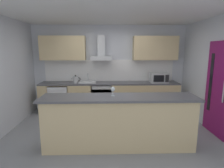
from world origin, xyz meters
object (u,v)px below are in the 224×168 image
microwave (159,78)px  wine_glass (113,89)px  refrigerator (60,98)px  range_hood (101,52)px  sink (88,82)px  oven (102,97)px  kettle (76,79)px

microwave → wine_glass: (-1.44, -2.02, 0.09)m
microwave → refrigerator: bearing=179.5°
range_hood → wine_glass: (0.27, -2.18, -0.65)m
microwave → wine_glass: microwave is taller
sink → wine_glass: (0.68, -2.06, 0.21)m
oven → microwave: (1.71, -0.03, 0.59)m
kettle → range_hood: bearing=12.1°
sink → range_hood: size_ratio=0.69×
refrigerator → sink: (0.84, 0.01, 0.50)m
range_hood → sink: bearing=-163.9°
microwave → kettle: size_ratio=1.73×
refrigerator → sink: size_ratio=1.70×
range_hood → microwave: bearing=-5.3°
microwave → range_hood: (-1.71, 0.16, 0.74)m
microwave → kettle: (-2.47, -0.01, -0.04)m
wine_glass → microwave: bearing=54.5°
wine_glass → refrigerator: bearing=126.6°
oven → range_hood: 1.33m
oven → microwave: bearing=-0.9°
sink → range_hood: bearing=16.1°
sink → wine_glass: bearing=-71.7°
wine_glass → range_hood: bearing=97.0°
oven → refrigerator: bearing=-179.9°
refrigerator → range_hood: (1.25, 0.13, 1.36)m
oven → kettle: (-0.76, -0.03, 0.55)m
refrigerator → sink: 0.98m
refrigerator → kettle: (0.49, -0.03, 0.58)m
refrigerator → oven: bearing=0.1°
oven → sink: bearing=178.5°
oven → kettle: 0.94m
microwave → range_hood: size_ratio=0.69×
kettle → wine_glass: (1.03, -2.01, 0.13)m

